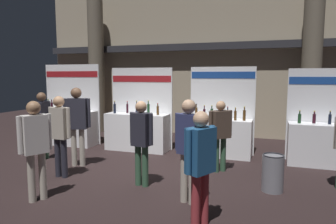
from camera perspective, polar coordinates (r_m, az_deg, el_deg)
name	(u,v)px	position (r m, az deg, el deg)	size (l,w,h in m)	color
ground_plane	(143,173)	(6.86, -4.68, -11.23)	(24.00, 24.00, 0.00)	black
hall_colonnade	(196,57)	(11.01, 5.21, 10.19)	(11.81, 1.12, 5.66)	tan
exhibitor_booth_0	(68,124)	(9.96, -18.22, -2.14)	(1.94, 0.66, 2.46)	white
exhibitor_booth_1	(138,128)	(8.78, -5.67, -3.08)	(1.88, 0.66, 2.35)	white
exhibitor_booth_2	(220,133)	(8.22, 9.62, -3.95)	(1.74, 0.66, 2.36)	white
exhibitor_booth_3	(321,141)	(8.09, 26.60, -4.80)	(1.53, 0.66, 2.30)	white
trash_bin	(273,173)	(6.04, 18.98, -10.70)	(0.39, 0.39, 0.69)	slate
visitor_0	(200,159)	(4.26, 6.08, -8.74)	(0.40, 0.51, 1.65)	maroon
visitor_1	(141,136)	(5.85, -4.99, -4.54)	(0.50, 0.30, 1.65)	#33563D
visitor_2	(77,118)	(7.40, -16.62, -1.16)	(0.60, 0.38, 1.85)	#ADA393
visitor_3	(60,130)	(6.71, -19.54, -3.17)	(0.53, 0.23, 1.71)	#23232D
visitor_4	(42,120)	(8.31, -22.39, -1.32)	(0.27, 0.55, 1.71)	#33563D
visitor_5	(188,143)	(5.05, 3.84, -5.78)	(0.50, 0.29, 1.74)	#ADA393
visitor_7	(35,142)	(5.60, -23.53, -5.22)	(0.36, 0.51, 1.71)	#ADA393
visitor_8	(220,130)	(6.81, 9.74, -3.27)	(0.47, 0.47, 1.58)	#33563D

